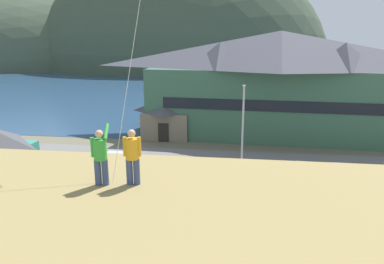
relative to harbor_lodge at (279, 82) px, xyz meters
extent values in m
plane|color=#66604C|center=(-8.43, -21.58, -5.91)|extent=(600.00, 600.00, 0.00)
cube|color=slate|center=(-8.43, -16.58, -5.86)|extent=(40.00, 20.00, 0.10)
cube|color=navy|center=(-8.43, 38.42, -5.90)|extent=(360.00, 84.00, 0.03)
ellipsoid|color=#42513D|center=(-96.18, 93.55, -5.91)|extent=(138.01, 66.58, 56.38)
ellipsoid|color=#3D4C38|center=(-25.96, 90.85, -5.91)|extent=(101.34, 71.10, 80.96)
cube|color=#38604C|center=(0.00, 0.06, -2.23)|extent=(27.70, 10.07, 7.36)
cube|color=black|center=(-0.25, -4.22, -1.86)|extent=(23.13, 1.42, 1.10)
pyramid|color=#4C4C56|center=(0.00, 0.06, 3.36)|extent=(29.38, 11.02, 3.83)
pyramid|color=#4C4C56|center=(-6.20, -1.07, 2.81)|extent=(4.94, 4.94, 2.68)
pyramid|color=#4C4C56|center=(6.04, -1.78, 2.81)|extent=(4.94, 4.94, 2.68)
cube|color=#756B5B|center=(-11.77, -1.85, -4.50)|extent=(4.95, 4.40, 2.83)
pyramid|color=#47474C|center=(-11.77, -1.85, -2.33)|extent=(5.35, 4.84, 1.52)
cube|color=black|center=(-11.74, -4.05, -4.92)|extent=(1.10, 0.08, 1.98)
cube|color=#70604C|center=(-8.32, 11.25, -5.56)|extent=(3.20, 11.86, 0.70)
cube|color=silver|center=(-11.57, 9.37, -5.46)|extent=(2.00, 5.88, 0.90)
cube|color=white|center=(-11.57, 9.37, -4.93)|extent=(1.94, 5.70, 0.16)
cube|color=silver|center=(-11.56, 8.93, -4.30)|extent=(1.35, 1.78, 1.10)
cube|color=#A8A399|center=(-4.66, 12.28, -5.46)|extent=(2.87, 8.16, 0.90)
cube|color=#B7B2A8|center=(-4.66, 12.28, -4.93)|extent=(2.78, 7.92, 0.16)
cube|color=silver|center=(-4.64, 11.67, -4.30)|extent=(1.89, 2.49, 1.10)
cube|color=silver|center=(-13.20, -14.37, -5.09)|extent=(4.21, 1.82, 0.80)
cube|color=beige|center=(-13.05, -14.37, -4.34)|extent=(2.11, 1.61, 0.70)
cube|color=black|center=(-13.05, -14.37, -4.38)|extent=(2.15, 1.64, 0.32)
cylinder|color=black|center=(-14.56, -13.45, -5.49)|extent=(0.64, 0.22, 0.64)
cylinder|color=black|center=(-14.57, -15.28, -5.49)|extent=(0.64, 0.22, 0.64)
cylinder|color=black|center=(-11.83, -13.46, -5.49)|extent=(0.64, 0.22, 0.64)
cylinder|color=black|center=(-11.84, -15.30, -5.49)|extent=(0.64, 0.22, 0.64)
cube|color=#236633|center=(-11.59, -21.29, -5.09)|extent=(4.25, 1.93, 0.80)
cube|color=#1E562B|center=(-11.44, -21.30, -4.34)|extent=(2.15, 1.66, 0.70)
cube|color=black|center=(-11.44, -21.30, -4.38)|extent=(2.19, 1.70, 0.32)
cylinder|color=black|center=(-12.92, -20.33, -5.49)|extent=(0.65, 0.24, 0.64)
cylinder|color=black|center=(-12.98, -22.17, -5.49)|extent=(0.65, 0.24, 0.64)
cylinder|color=black|center=(-10.19, -20.42, -5.49)|extent=(0.65, 0.24, 0.64)
cylinder|color=black|center=(-10.25, -22.25, -5.49)|extent=(0.65, 0.24, 0.64)
cube|color=#236633|center=(2.66, -21.05, -5.09)|extent=(4.25, 1.91, 0.80)
cube|color=#1E562B|center=(2.51, -21.04, -4.34)|extent=(2.14, 1.65, 0.70)
cube|color=black|center=(2.51, -21.04, -4.38)|extent=(2.18, 1.69, 0.32)
cylinder|color=black|center=(4.05, -20.16, -5.49)|extent=(0.65, 0.24, 0.64)
cylinder|color=black|center=(1.28, -21.93, -5.49)|extent=(0.65, 0.24, 0.64)
cylinder|color=black|center=(1.32, -20.09, -5.49)|extent=(0.65, 0.24, 0.64)
cylinder|color=black|center=(6.17, -13.51, -5.49)|extent=(0.65, 0.26, 0.64)
cube|color=#9EA3A8|center=(-5.41, -15.75, -5.09)|extent=(4.34, 2.15, 0.80)
cube|color=gray|center=(-5.26, -15.76, -4.34)|extent=(2.23, 1.77, 0.70)
cube|color=black|center=(-5.26, -15.76, -4.38)|extent=(2.27, 1.81, 0.32)
cylinder|color=black|center=(-6.69, -14.72, -5.49)|extent=(0.66, 0.27, 0.64)
cylinder|color=black|center=(-6.84, -16.55, -5.49)|extent=(0.66, 0.27, 0.64)
cylinder|color=black|center=(-3.97, -14.95, -5.49)|extent=(0.66, 0.27, 0.64)
cylinder|color=black|center=(-4.12, -16.78, -5.49)|extent=(0.66, 0.27, 0.64)
cube|color=silver|center=(0.99, -15.01, -5.09)|extent=(4.26, 1.94, 0.80)
cube|color=beige|center=(1.14, -15.01, -4.34)|extent=(2.15, 1.67, 0.70)
cube|color=black|center=(1.14, -15.01, -4.38)|extent=(2.20, 1.70, 0.32)
cylinder|color=black|center=(-0.34, -14.05, -5.49)|extent=(0.65, 0.24, 0.64)
cylinder|color=black|center=(-0.40, -15.88, -5.49)|extent=(0.65, 0.24, 0.64)
cylinder|color=black|center=(2.39, -14.14, -5.49)|extent=(0.65, 0.24, 0.64)
cylinder|color=black|center=(2.33, -15.97, -5.49)|extent=(0.65, 0.24, 0.64)
cylinder|color=#ADADB2|center=(-3.71, -11.08, -2.43)|extent=(0.16, 0.16, 6.76)
cube|color=#4C4C51|center=(-3.71, -10.73, 0.85)|extent=(0.24, 0.70, 0.20)
cylinder|color=#384770|center=(-8.20, -29.98, 0.65)|extent=(0.20, 0.20, 0.82)
cylinder|color=#384770|center=(-7.98, -29.94, 0.65)|extent=(0.20, 0.20, 0.82)
cylinder|color=green|center=(-8.09, -29.96, 1.38)|extent=(0.40, 0.40, 0.64)
sphere|color=tan|center=(-8.09, -29.96, 1.86)|extent=(0.24, 0.24, 0.24)
cylinder|color=green|center=(-7.95, -29.75, 1.88)|extent=(0.21, 0.57, 0.43)
cylinder|color=green|center=(-8.31, -30.00, 1.45)|extent=(0.11, 0.11, 0.60)
cylinder|color=#384770|center=(-7.26, -29.79, 0.65)|extent=(0.20, 0.20, 0.82)
cylinder|color=#384770|center=(-7.04, -29.77, 0.65)|extent=(0.20, 0.20, 0.82)
cylinder|color=gold|center=(-7.15, -29.78, 1.38)|extent=(0.40, 0.40, 0.64)
sphere|color=tan|center=(-7.15, -29.78, 1.86)|extent=(0.24, 0.24, 0.24)
cylinder|color=gold|center=(-7.37, -29.80, 1.45)|extent=(0.11, 0.11, 0.60)
cylinder|color=gold|center=(-6.93, -29.76, 1.45)|extent=(0.11, 0.11, 0.60)
camera|label=1|loc=(-3.96, -40.06, 4.65)|focal=34.46mm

